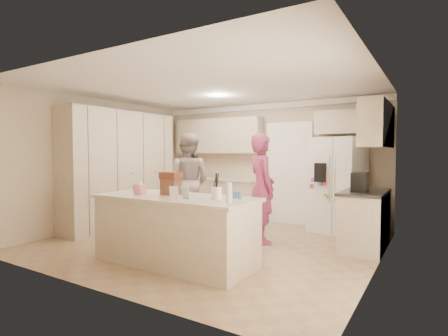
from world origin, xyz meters
The scene contains 41 objects.
floor centered at (0.00, 0.00, -0.01)m, with size 5.20×4.60×0.02m, color #957D59.
ceiling centered at (0.00, 0.00, 2.61)m, with size 5.20×4.60×0.02m, color white.
wall_back centered at (0.00, 2.31, 1.30)m, with size 5.20×0.02×2.60m, color #C5B295.
wall_front centered at (0.00, -2.31, 1.30)m, with size 5.20×0.02×2.60m, color #C5B295.
wall_left centered at (-2.61, 0.00, 1.30)m, with size 0.02×4.60×2.60m, color #C5B295.
wall_right centered at (2.61, 0.00, 1.30)m, with size 0.02×4.60×2.60m, color #C5B295.
crown_back centered at (0.00, 2.26, 2.53)m, with size 5.20×0.08×0.12m, color white.
pantry_bank centered at (-2.30, 0.20, 1.18)m, with size 0.60×2.60×2.35m, color beige.
back_base_cab centered at (-1.15, 2.00, 0.44)m, with size 2.20×0.60×0.88m, color beige.
back_countertop centered at (-1.15, 1.99, 0.90)m, with size 2.24×0.63×0.04m, color beige.
back_upper_cab centered at (-1.15, 2.12, 1.90)m, with size 2.20×0.35×0.80m, color beige.
doorway_opening centered at (0.55, 2.28, 1.05)m, with size 0.90×0.06×2.10m, color black.
doorway_casing centered at (0.55, 2.24, 1.05)m, with size 1.02×0.03×2.22m, color white.
wall_frame_upper centered at (0.02, 2.27, 1.55)m, with size 0.15×0.02×0.20m, color brown.
wall_frame_lower centered at (0.02, 2.27, 1.28)m, with size 0.15×0.02×0.20m, color brown.
refrigerator centered at (1.64, 1.93, 0.90)m, with size 0.90×0.70×1.80m, color white.
fridge_seam centered at (1.64, 1.58, 0.90)m, with size 0.01×0.02×1.78m, color gray.
fridge_dispenser centered at (1.42, 1.57, 1.15)m, with size 0.22×0.03×0.35m, color black.
fridge_handle_l centered at (1.59, 1.56, 1.05)m, with size 0.02×0.02×0.85m, color silver.
fridge_handle_r centered at (1.69, 1.56, 1.05)m, with size 0.02×0.02×0.85m, color silver.
over_fridge_cab centered at (1.65, 2.12, 2.10)m, with size 0.95×0.35×0.45m, color beige.
right_base_cab centered at (2.30, 1.00, 0.44)m, with size 0.60×1.20×0.88m, color beige.
right_countertop centered at (2.29, 1.00, 0.90)m, with size 0.63×1.24×0.04m, color #2D2B28.
right_upper_cab centered at (2.43, 1.20, 1.95)m, with size 0.35×1.50×0.70m, color beige.
coffee_maker centered at (2.25, 0.80, 1.07)m, with size 0.22×0.28×0.30m, color black.
island_base centered at (0.20, -1.10, 0.44)m, with size 2.20×0.90×0.88m, color beige.
island_top centered at (0.20, -1.10, 0.90)m, with size 2.28×0.96×0.05m, color beige.
utensil_crock centered at (0.85, -1.05, 1.00)m, with size 0.13×0.13×0.15m, color white.
tissue_box centered at (-0.35, -1.20, 1.00)m, with size 0.13×0.13×0.14m, color pink.
tissue_plume centered at (-0.35, -1.20, 1.10)m, with size 0.08×0.08×0.08m, color white.
dollhouse_body centered at (0.05, -1.00, 1.04)m, with size 0.26×0.18×0.22m, color brown.
dollhouse_roof centered at (0.05, -1.00, 1.20)m, with size 0.28×0.20×0.10m, color #592D1E.
jam_jar centered at (-0.60, -1.05, 0.97)m, with size 0.07×0.07×0.09m, color #59263F.
greeting_card_a centered at (0.35, -1.30, 1.01)m, with size 0.12×0.01×0.16m, color white.
greeting_card_b centered at (0.50, -1.25, 1.01)m, with size 0.12×0.01×0.16m, color silver.
water_bottle centered at (1.15, -1.25, 1.04)m, with size 0.07×0.07×0.24m, color silver.
shaker_salt centered at (1.02, -0.88, 0.97)m, with size 0.05×0.05×0.09m, color #3D5C95.
shaker_pepper centered at (1.09, -0.88, 0.97)m, with size 0.05×0.05×0.09m, color #3D5C95.
teen_boy centered at (-0.93, 0.66, 0.95)m, with size 0.92×0.72×1.89m, color gray.
teen_girl centered at (0.73, 0.55, 0.92)m, with size 0.67×0.44×1.84m, color #A54073.
fridge_magnets centered at (1.64, 1.57, 0.90)m, with size 0.76×0.02×1.44m, color tan, non-canonical shape.
Camera 1 is at (3.25, -4.79, 1.53)m, focal length 28.00 mm.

